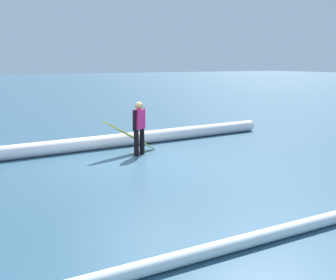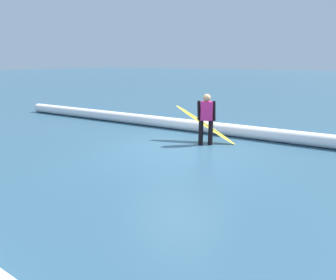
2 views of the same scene
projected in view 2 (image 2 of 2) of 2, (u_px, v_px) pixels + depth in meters
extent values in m
plane|color=#2D5167|center=(178.00, 148.00, 8.06)|extent=(162.11, 162.11, 0.00)
cylinder|color=black|center=(201.00, 132.00, 8.35)|extent=(0.14, 0.14, 0.74)
cylinder|color=black|center=(210.00, 133.00, 8.33)|extent=(0.14, 0.14, 0.74)
cube|color=#D82672|center=(206.00, 111.00, 8.17)|extent=(0.39, 0.34, 0.54)
sphere|color=tan|center=(207.00, 98.00, 8.07)|extent=(0.22, 0.22, 0.22)
cylinder|color=black|center=(199.00, 111.00, 8.19)|extent=(0.09, 0.14, 0.58)
cylinder|color=black|center=(214.00, 111.00, 8.16)|extent=(0.09, 0.16, 0.58)
ellipsoid|color=yellow|center=(205.00, 125.00, 8.63)|extent=(1.91, 0.65, 1.09)
ellipsoid|color=black|center=(205.00, 124.00, 8.63)|extent=(1.51, 0.39, 0.88)
cylinder|color=white|center=(173.00, 123.00, 10.40)|extent=(14.87, 1.45, 0.40)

